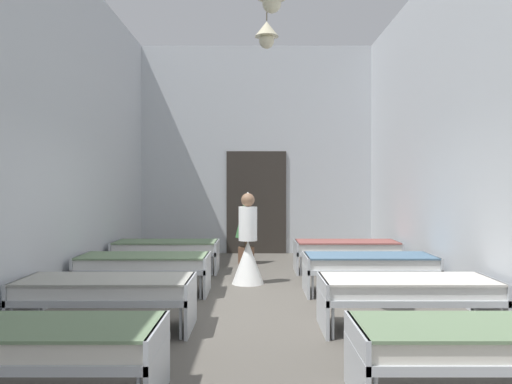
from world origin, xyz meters
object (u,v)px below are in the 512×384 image
bed_left_row_1 (106,290)px  potted_plant (246,222)px  bed_right_row_1 (406,290)px  bed_left_row_2 (143,264)px  bed_left_row_3 (166,248)px  bed_right_row_2 (368,264)px  nurse_near_aisle (247,251)px  bed_right_row_3 (346,248)px  bed_left_row_0 (30,343)px  bed_right_row_0 (482,343)px

bed_left_row_1 → potted_plant: 5.09m
bed_right_row_1 → bed_left_row_2: (-3.31, 1.90, 0.00)m
bed_right_row_1 → bed_left_row_3: 5.04m
bed_right_row_1 → bed_right_row_2: same height
potted_plant → nurse_near_aisle: bearing=-88.2°
bed_left_row_1 → bed_right_row_1: size_ratio=1.00×
bed_right_row_3 → potted_plant: bearing=150.4°
nurse_near_aisle → bed_right_row_3: bearing=122.7°
bed_left_row_0 → bed_right_row_1: bearing=29.8°
bed_right_row_1 → potted_plant: potted_plant is taller
bed_right_row_3 → nurse_near_aisle: (-1.80, -1.13, 0.09)m
bed_left_row_2 → bed_right_row_3: 3.82m
nurse_near_aisle → bed_left_row_2: bearing=-62.4°
bed_right_row_2 → bed_left_row_1: bearing=-150.2°
bed_left_row_2 → bed_right_row_3: bearing=29.8°
bed_left_row_1 → bed_left_row_2: size_ratio=1.00×
bed_right_row_2 → bed_left_row_0: bearing=-131.1°
bed_right_row_3 → potted_plant: potted_plant is taller
bed_left_row_0 → bed_left_row_3: (0.00, 5.70, 0.00)m
bed_left_row_0 → bed_left_row_1: 1.90m
bed_right_row_3 → nurse_near_aisle: bearing=-147.9°
bed_right_row_0 → bed_left_row_3: size_ratio=1.00×
bed_left_row_2 → bed_left_row_3: size_ratio=1.00×
bed_right_row_1 → bed_left_row_1: bearing=180.0°
bed_left_row_0 → bed_right_row_3: (3.31, 5.70, 0.00)m
bed_right_row_1 → bed_left_row_2: size_ratio=1.00×
bed_left_row_2 → bed_left_row_3: 1.90m
bed_left_row_1 → potted_plant: bearing=73.4°
bed_left_row_3 → potted_plant: (1.45, 1.06, 0.41)m
bed_left_row_3 → bed_right_row_1: bearing=-48.9°
bed_left_row_0 → bed_right_row_2: size_ratio=1.00×
bed_right_row_0 → bed_left_row_2: size_ratio=1.00×
nurse_near_aisle → bed_left_row_3: bearing=-126.0°
bed_right_row_2 → nurse_near_aisle: 1.96m
bed_left_row_3 → bed_left_row_0: bearing=-90.0°
bed_left_row_0 → bed_right_row_1: (3.31, 1.90, 0.00)m
bed_right_row_0 → bed_right_row_1: size_ratio=1.00×
potted_plant → bed_right_row_0: bearing=-74.6°
bed_right_row_0 → bed_left_row_0: bearing=180.0°
bed_left_row_0 → bed_right_row_1: same height
bed_left_row_0 → bed_left_row_1: size_ratio=1.00×
bed_right_row_0 → bed_left_row_2: same height
potted_plant → bed_right_row_2: bearing=-57.8°
bed_right_row_3 → bed_right_row_0: bearing=-90.0°
bed_left_row_2 → potted_plant: bearing=63.9°
bed_left_row_2 → potted_plant: (1.45, 2.96, 0.41)m
bed_right_row_3 → potted_plant: 2.18m
bed_right_row_1 → nurse_near_aisle: bearing=123.9°
bed_left_row_1 → bed_right_row_2: 3.82m
bed_right_row_1 → bed_left_row_3: same height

